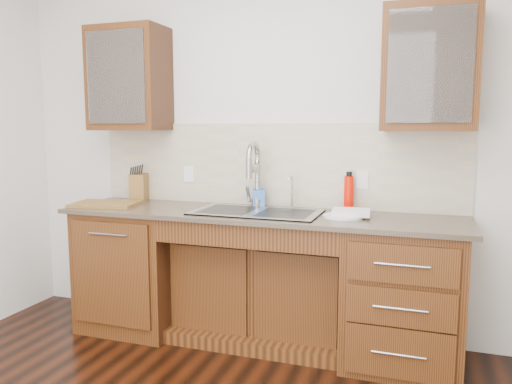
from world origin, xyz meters
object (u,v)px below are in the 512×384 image
(water_bottle, at_px, (349,194))
(cutting_board, at_px, (106,204))
(soap_bottle, at_px, (259,194))
(plate, at_px, (343,216))
(knife_block, at_px, (140,187))

(water_bottle, relative_size, cutting_board, 0.52)
(soap_bottle, distance_m, plate, 0.68)
(soap_bottle, xyz_separation_m, water_bottle, (0.63, 0.02, 0.03))
(soap_bottle, relative_size, plate, 0.73)
(soap_bottle, height_order, knife_block, knife_block)
(plate, relative_size, knife_block, 1.24)
(knife_block, bearing_deg, plate, -23.55)
(water_bottle, distance_m, cutting_board, 1.74)
(water_bottle, height_order, cutting_board, water_bottle)
(plate, relative_size, cutting_board, 0.56)
(knife_block, distance_m, cutting_board, 0.32)
(water_bottle, height_order, plate, water_bottle)
(soap_bottle, xyz_separation_m, knife_block, (-0.98, 0.01, 0.01))
(cutting_board, bearing_deg, soap_bottle, 14.65)
(cutting_board, bearing_deg, plate, 2.06)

